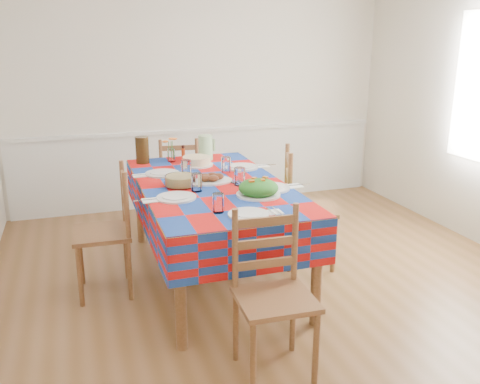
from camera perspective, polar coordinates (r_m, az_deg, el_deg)
name	(u,v)px	position (r m, az deg, el deg)	size (l,w,h in m)	color
room	(285,124)	(3.69, 5.11, 7.64)	(4.58, 5.08, 2.78)	brown
wainscot	(203,164)	(6.18, -4.21, 3.18)	(4.41, 0.06, 0.92)	silver
dining_table	(212,194)	(4.13, -3.15, -0.22)	(1.13, 2.11, 0.82)	brown
setting_near_head	(238,210)	(3.36, -0.18, -2.02)	(0.44, 0.30, 0.13)	silver
setting_left_near	(183,192)	(3.77, -6.42, 0.03)	(0.53, 0.32, 0.14)	silver
setting_left_far	(170,171)	(4.37, -7.86, 2.30)	(0.53, 0.32, 0.14)	silver
setting_right_near	(259,184)	(3.96, 2.20, 0.94)	(0.59, 0.34, 0.15)	silver
setting_right_far	(237,166)	(4.51, -0.34, 2.91)	(0.56, 0.32, 0.14)	silver
meat_platter	(211,179)	(4.12, -3.31, 1.49)	(0.35, 0.25, 0.07)	silver
salad_platter	(258,189)	(3.76, 2.08, 0.39)	(0.33, 0.33, 0.14)	silver
pasta_bowl	(181,181)	(4.02, -6.69, 1.27)	(0.24, 0.24, 0.09)	white
cake	(197,161)	(4.68, -4.90, 3.46)	(0.30, 0.30, 0.08)	silver
serving_utensils	(241,184)	(4.06, 0.09, 0.95)	(0.16, 0.37, 0.01)	black
flower_vase	(171,151)	(4.84, -7.75, 4.53)	(0.15, 0.12, 0.24)	white
hot_sauce	(183,153)	(4.89, -6.39, 4.40)	(0.04, 0.04, 0.15)	#BF370F
green_pitcher	(206,148)	(4.90, -3.88, 5.01)	(0.14, 0.14, 0.23)	#A6D395
tea_pitcher	(142,150)	(4.83, -10.92, 4.66)	(0.12, 0.12, 0.25)	#311F0B
name_card	(249,222)	(3.19, 1.05, -3.40)	(0.09, 0.03, 0.02)	silver
chair_near	(273,295)	(3.05, 3.67, -11.47)	(0.46, 0.44, 1.00)	brown
chair_far	(179,182)	(5.44, -6.86, 1.12)	(0.48, 0.46, 0.97)	brown
chair_left	(108,232)	(4.07, -14.61, -4.37)	(0.44, 0.47, 1.01)	brown
chair_right	(305,208)	(4.49, 7.27, -1.77)	(0.57, 0.58, 1.05)	brown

